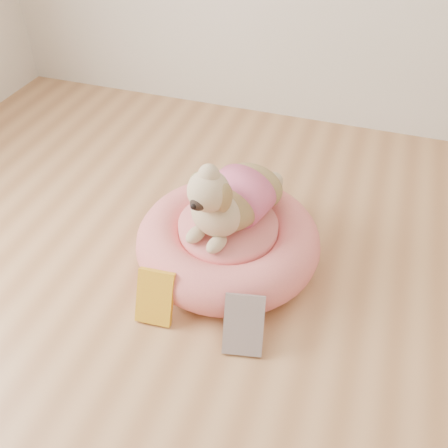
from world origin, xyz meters
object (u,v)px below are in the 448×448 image
(book_white, at_px, (244,325))
(dog, at_px, (230,186))
(pet_bed, at_px, (228,241))
(book_yellow, at_px, (155,297))

(book_white, bearing_deg, dog, 102.65)
(pet_bed, xyz_separation_m, book_white, (0.18, -0.38, 0.00))
(pet_bed, height_order, book_white, pet_bed)
(pet_bed, distance_m, book_yellow, 0.39)
(book_yellow, xyz_separation_m, book_white, (0.33, -0.01, -0.00))
(dog, relative_size, book_yellow, 2.33)
(dog, relative_size, book_white, 2.23)
(book_white, bearing_deg, book_yellow, 165.72)
(pet_bed, distance_m, book_white, 0.42)
(dog, bearing_deg, book_yellow, -96.97)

